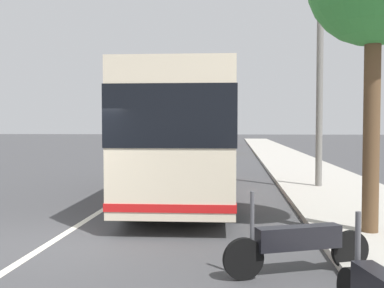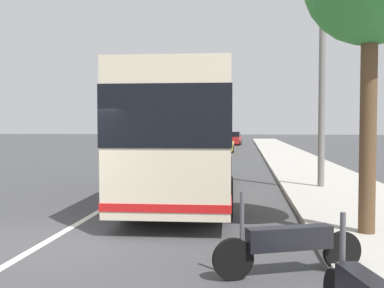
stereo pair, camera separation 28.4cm
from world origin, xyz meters
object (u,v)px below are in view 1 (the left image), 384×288
object	(u,v)px
utility_pole	(320,72)
coach_bus	(189,132)
motorcycle_by_tree	(298,243)
car_far_distant	(170,142)
car_oncoming	(214,145)
car_side_street	(225,139)
car_behind_bus	(196,137)

from	to	relation	value
utility_pole	coach_bus	bearing A→B (deg)	112.44
motorcycle_by_tree	car_far_distant	world-z (taller)	car_far_distant
car_far_distant	utility_pole	bearing A→B (deg)	22.26
motorcycle_by_tree	car_oncoming	xyz separation A→B (m)	(28.22, 2.56, 0.23)
car_oncoming	utility_pole	world-z (taller)	utility_pole
motorcycle_by_tree	utility_pole	bearing A→B (deg)	-122.55
car_oncoming	car_side_street	xyz separation A→B (m)	(16.16, -0.49, 0.04)
car_side_street	utility_pole	xyz separation A→B (m)	(-35.68, -3.98, 3.26)
motorcycle_by_tree	car_behind_bus	size ratio (longest dim) A/B	0.49
car_far_distant	car_behind_bus	world-z (taller)	car_far_distant
car_oncoming	motorcycle_by_tree	bearing A→B (deg)	-172.28
car_behind_bus	motorcycle_by_tree	bearing A→B (deg)	3.94
car_far_distant	utility_pole	size ratio (longest dim) A/B	0.58
car_far_distant	coach_bus	bearing A→B (deg)	11.91
motorcycle_by_tree	car_oncoming	world-z (taller)	car_oncoming
coach_bus	car_side_street	size ratio (longest dim) A/B	2.60
car_far_distant	car_side_street	bearing A→B (deg)	161.12
car_oncoming	car_behind_bus	size ratio (longest dim) A/B	1.06
car_far_distant	utility_pole	xyz separation A→B (m)	(-23.46, -8.65, 3.25)
motorcycle_by_tree	car_behind_bus	world-z (taller)	car_behind_bus
car_behind_bus	utility_pole	bearing A→B (deg)	7.52
coach_bus	motorcycle_by_tree	size ratio (longest dim) A/B	4.81
coach_bus	motorcycle_by_tree	xyz separation A→B (m)	(-6.95, -2.34, -1.52)
coach_bus	motorcycle_by_tree	bearing A→B (deg)	-163.46
car_side_street	utility_pole	world-z (taller)	utility_pole
car_far_distant	car_oncoming	xyz separation A→B (m)	(-3.94, -4.17, -0.05)
car_oncoming	utility_pole	xyz separation A→B (m)	(-19.52, -4.47, 3.30)
coach_bus	car_far_distant	distance (m)	25.63
car_side_street	coach_bus	bearing A→B (deg)	-176.68
motorcycle_by_tree	car_behind_bus	distance (m)	55.02
utility_pole	motorcycle_by_tree	bearing A→B (deg)	167.58
car_far_distant	car_behind_bus	distance (m)	22.49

